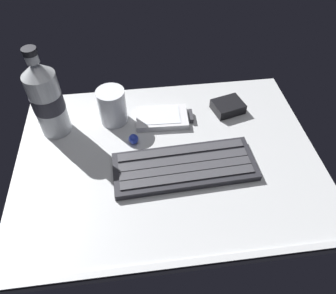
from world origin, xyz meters
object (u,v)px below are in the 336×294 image
object	(u,v)px
juice_cup	(112,107)
charger_block	(228,107)
keyboard	(185,166)
water_bottle	(47,99)
trackball_mouse	(134,139)
handheld_device	(165,117)

from	to	relation	value
juice_cup	charger_block	distance (cm)	27.53
juice_cup	keyboard	bearing A→B (deg)	-49.60
keyboard	water_bottle	distance (cm)	32.16
juice_cup	trackball_mouse	size ratio (longest dim) A/B	3.86
water_bottle	trackball_mouse	world-z (taller)	water_bottle
keyboard	handheld_device	distance (cm)	15.41
handheld_device	water_bottle	world-z (taller)	water_bottle
juice_cup	water_bottle	size ratio (longest dim) A/B	0.41
water_bottle	juice_cup	bearing A→B (deg)	6.51
handheld_device	water_bottle	xyz separation A→B (cm)	(-24.92, -0.15, 8.28)
handheld_device	charger_block	xyz separation A→B (cm)	(15.57, 1.36, 0.47)
charger_block	keyboard	bearing A→B (deg)	-128.68
keyboard	water_bottle	bearing A→B (deg)	150.98
juice_cup	trackball_mouse	bearing A→B (deg)	-61.94
keyboard	trackball_mouse	distance (cm)	13.24
handheld_device	trackball_mouse	world-z (taller)	trackball_mouse
handheld_device	juice_cup	xyz separation A→B (cm)	(-11.84, 1.34, 3.18)
handheld_device	juice_cup	bearing A→B (deg)	173.53
keyboard	charger_block	world-z (taller)	charger_block
water_bottle	charger_block	xyz separation A→B (cm)	(40.49, 1.51, -7.81)
charger_block	trackball_mouse	bearing A→B (deg)	-161.32
water_bottle	trackball_mouse	xyz separation A→B (cm)	(17.26, -6.34, -7.91)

